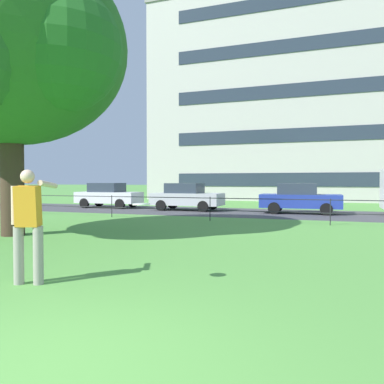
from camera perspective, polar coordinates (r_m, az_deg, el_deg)
The scene contains 10 objects.
ground_plane at distance 3.91m, azimuth -22.41°, elevation -23.58°, with size 300.00×300.00×0.00m, color #569942.
street_strip at distance 20.16m, azimuth 13.08°, elevation -3.12°, with size 80.00×6.02×0.01m, color #424247.
park_fence at distance 15.53m, azimuth 11.04°, elevation -2.04°, with size 33.10×0.04×1.00m.
tree_large_lawn at distance 13.12m, azimuth -25.15°, elevation 18.88°, with size 7.32×7.12×8.70m.
person_thrower at distance 6.73m, azimuth -23.06°, elevation -4.13°, with size 0.49×0.85×1.84m.
frisbee at distance 6.03m, azimuth -7.52°, elevation -1.79°, with size 0.36×0.36×0.04m.
car_white_far_left at distance 24.59m, azimuth -12.26°, elevation -0.46°, with size 4.03×1.86×1.54m.
car_silver_right at distance 21.81m, azimuth -0.83°, elevation -0.69°, with size 4.02×1.85×1.54m.
car_blue_left at distance 20.43m, azimuth 15.65°, elevation -0.90°, with size 4.05×1.91×1.54m.
apartment_building_background at distance 37.87m, azimuth 26.22°, elevation 12.76°, with size 39.93×10.78×18.14m.
Camera 1 is at (2.40, -2.61, 1.66)m, focal length 36.03 mm.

